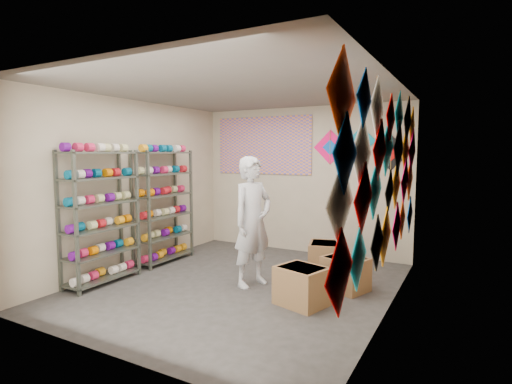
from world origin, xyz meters
The scene contains 12 objects.
ground centered at (0.00, 0.00, 0.00)m, with size 4.50×4.50×0.00m, color #302D2A.
room_walls centered at (0.00, 0.00, 1.64)m, with size 4.50×4.50×4.50m.
shelf_rack_front centered at (-1.78, -0.85, 0.95)m, with size 0.40×1.10×1.90m, color #4C5147.
shelf_rack_back centered at (-1.78, 0.45, 0.95)m, with size 0.40×1.10×1.90m, color #4C5147.
string_spools centered at (-1.78, -0.20, 1.05)m, with size 0.12×2.36×0.12m.
kite_wall_display centered at (1.98, -0.02, 1.64)m, with size 0.06×4.32×2.09m.
back_wall_kites centered at (1.06, 2.24, 1.95)m, with size 1.66×0.02×0.76m.
poster centered at (-0.80, 2.23, 2.00)m, with size 2.00×0.01×1.10m, color #604FAC.
shopkeeper centered at (0.15, 0.11, 0.91)m, with size 0.62×0.76×1.81m, color silver.
carton_a centered at (1.04, -0.25, 0.24)m, with size 0.57×0.47×0.47m, color brown.
carton_b centered at (1.36, 0.53, 0.22)m, with size 0.55×0.45×0.45m, color brown.
carton_c centered at (0.85, 1.17, 0.23)m, with size 0.49×0.53×0.47m, color brown.
Camera 1 is at (2.83, -4.68, 1.86)m, focal length 28.00 mm.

